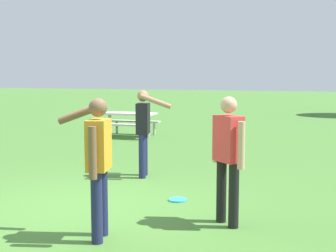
# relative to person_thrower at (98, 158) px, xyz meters

# --- Properties ---
(ground_plane) EXTENTS (120.00, 120.00, 0.00)m
(ground_plane) POSITION_rel_person_thrower_xyz_m (-0.93, 0.94, -0.96)
(ground_plane) COLOR #447530
(person_thrower) EXTENTS (0.80, 0.58, 1.64)m
(person_thrower) POSITION_rel_person_thrower_xyz_m (0.00, 0.00, 0.00)
(person_thrower) COLOR #1E234C
(person_thrower) RESTS_ON ground
(person_catcher) EXTENTS (0.80, 0.58, 1.64)m
(person_catcher) POSITION_rel_person_thrower_xyz_m (-1.06, 3.12, 0.00)
(person_catcher) COLOR #1E234C
(person_catcher) RESTS_ON ground
(person_bystander) EXTENTS (0.51, 0.40, 1.64)m
(person_bystander) POSITION_rel_person_thrower_xyz_m (1.20, 1.12, -0.02)
(person_bystander) COLOR black
(person_bystander) RESTS_ON ground
(frisbee) EXTENTS (0.28, 0.28, 0.03)m
(frisbee) POSITION_rel_person_thrower_xyz_m (0.18, 1.87, -0.95)
(frisbee) COLOR #2D9EDB
(frisbee) RESTS_ON ground
(picnic_table_near) EXTENTS (1.89, 1.66, 0.77)m
(picnic_table_near) POSITION_rel_person_thrower_xyz_m (-4.23, 8.05, -0.40)
(picnic_table_near) COLOR beige
(picnic_table_near) RESTS_ON ground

